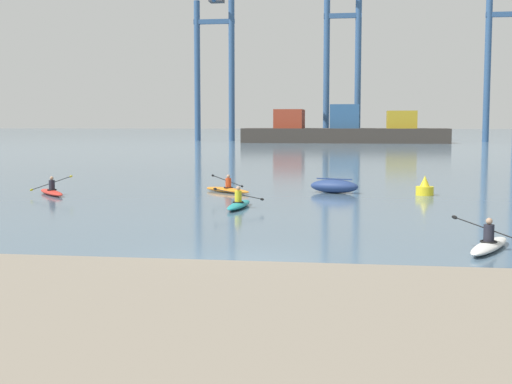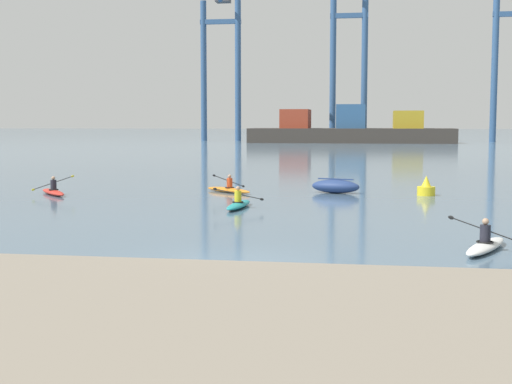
{
  "view_description": "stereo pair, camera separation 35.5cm",
  "coord_description": "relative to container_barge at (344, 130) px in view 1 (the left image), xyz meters",
  "views": [
    {
      "loc": [
        3.21,
        -18.4,
        3.67
      ],
      "look_at": [
        -1.49,
        13.1,
        0.6
      ],
      "focal_mm": 50.75,
      "sensor_mm": 36.0,
      "label": 1
    },
    {
      "loc": [
        3.56,
        -18.35,
        3.67
      ],
      "look_at": [
        -1.49,
        13.1,
        0.6
      ],
      "focal_mm": 50.75,
      "sensor_mm": 36.0,
      "label": 2
    }
  ],
  "objects": [
    {
      "name": "channel_buoy",
      "position": [
        6.64,
        -95.49,
        -1.85
      ],
      "size": [
        0.9,
        0.9,
        1.0
      ],
      "color": "yellow",
      "rests_on": "ground"
    },
    {
      "name": "container_barge",
      "position": [
        0.0,
        0.0,
        0.0
      ],
      "size": [
        36.74,
        10.12,
        6.88
      ],
      "color": "#38332D",
      "rests_on": "ground"
    },
    {
      "name": "kayak_orange",
      "position": [
        -3.5,
        -95.56,
        -2.04
      ],
      "size": [
        3.01,
        2.62,
        1.03
      ],
      "color": "orange",
      "rests_on": "ground"
    },
    {
      "name": "gantry_crane_east_mid",
      "position": [
        28.77,
        7.44,
        16.15
      ],
      "size": [
        6.58,
        16.39,
        37.49
      ],
      "color": "#335684",
      "rests_on": "ground"
    },
    {
      "name": "gantry_crane_west_mid",
      "position": [
        -0.8,
        9.21,
        16.99
      ],
      "size": [
        7.27,
        18.86,
        39.93
      ],
      "color": "#335684",
      "rests_on": "ground"
    },
    {
      "name": "kayak_teal",
      "position": [
        -1.72,
        -102.3,
        -2.04
      ],
      "size": [
        2.26,
        3.43,
        0.95
      ],
      "color": "teal",
      "rests_on": "ground"
    },
    {
      "name": "kayak_white",
      "position": [
        7.18,
        -111.41,
        -2.04
      ],
      "size": [
        2.06,
        3.37,
        0.98
      ],
      "color": "silver",
      "rests_on": "ground"
    },
    {
      "name": "ground_plane",
      "position": [
        0.36,
        -114.32,
        -2.21
      ],
      "size": [
        800.0,
        800.0,
        0.0
      ],
      "primitive_type": "plane",
      "color": "slate"
    },
    {
      "name": "capsized_dinghy",
      "position": [
        2.07,
        -94.96,
        -1.86
      ],
      "size": [
        2.81,
        1.84,
        0.76
      ],
      "color": "navy",
      "rests_on": "ground"
    },
    {
      "name": "gantry_crane_west",
      "position": [
        -26.16,
        9.64,
        16.44
      ],
      "size": [
        8.2,
        19.63,
        36.69
      ],
      "color": "#335684",
      "rests_on": "ground"
    },
    {
      "name": "kayak_red",
      "position": [
        -12.1,
        -98.13,
        -2.04
      ],
      "size": [
        2.63,
        3.0,
        0.99
      ],
      "color": "red",
      "rests_on": "ground"
    }
  ]
}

